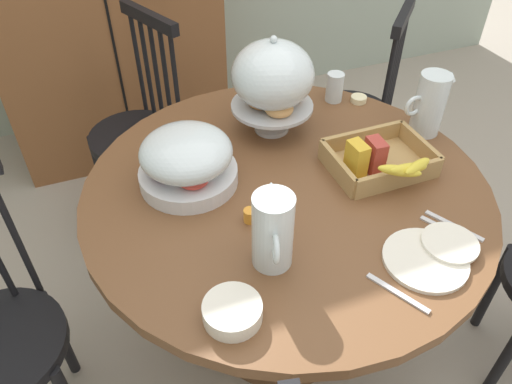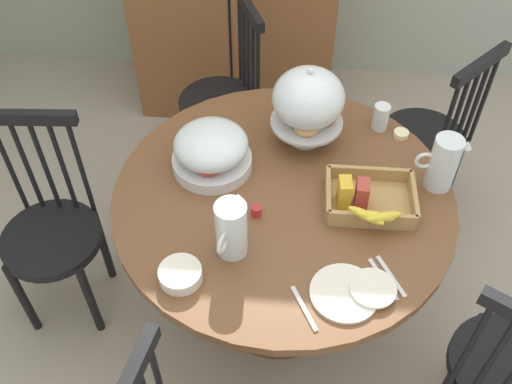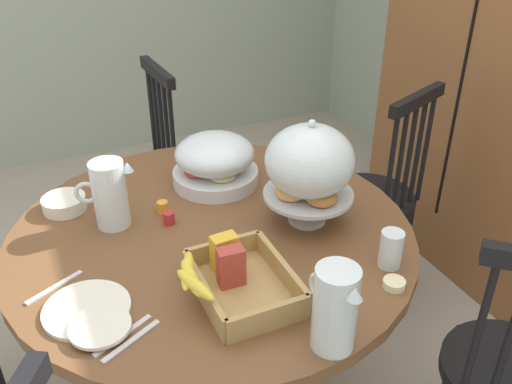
{
  "view_description": "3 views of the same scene",
  "coord_description": "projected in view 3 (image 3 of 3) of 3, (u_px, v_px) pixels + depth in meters",
  "views": [
    {
      "loc": [
        -0.63,
        -1.07,
        1.72
      ],
      "look_at": [
        -0.23,
        -0.03,
        0.74
      ],
      "focal_mm": 34.66,
      "sensor_mm": 36.0,
      "label": 1
    },
    {
      "loc": [
        -0.12,
        -1.47,
        2.31
      ],
      "look_at": [
        -0.23,
        -0.03,
        0.74
      ],
      "focal_mm": 41.17,
      "sensor_mm": 36.0,
      "label": 2
    },
    {
      "loc": [
        1.22,
        -0.49,
        1.7
      ],
      "look_at": [
        -0.13,
        0.12,
        0.84
      ],
      "focal_mm": 38.91,
      "sensor_mm": 36.0,
      "label": 3
    }
  ],
  "objects": [
    {
      "name": "dining_table",
      "position": [
        214.0,
        282.0,
        1.81
      ],
      "size": [
        1.25,
        1.25,
        0.74
      ],
      "color": "brown",
      "rests_on": "ground_plane"
    },
    {
      "name": "windsor_chair_near_window",
      "position": [
        373.0,
        200.0,
        2.42
      ],
      "size": [
        0.43,
        0.44,
        0.97
      ],
      "color": "black",
      "rests_on": "ground_plane"
    },
    {
      "name": "windsor_chair_by_cabinet",
      "position": [
        139.0,
        181.0,
        2.57
      ],
      "size": [
        0.4,
        0.4,
        0.97
      ],
      "color": "black",
      "rests_on": "ground_plane"
    },
    {
      "name": "windsor_chair_host_seat",
      "position": [
        512.0,
        379.0,
        1.57
      ],
      "size": [
        0.47,
        0.47,
        0.97
      ],
      "color": "black",
      "rests_on": "ground_plane"
    },
    {
      "name": "pastry_stand_with_dome",
      "position": [
        310.0,
        165.0,
        1.66
      ],
      "size": [
        0.28,
        0.28,
        0.34
      ],
      "color": "silver",
      "rests_on": "dining_table"
    },
    {
      "name": "fruit_platter_covered",
      "position": [
        215.0,
        161.0,
        1.92
      ],
      "size": [
        0.3,
        0.3,
        0.18
      ],
      "color": "silver",
      "rests_on": "dining_table"
    },
    {
      "name": "orange_juice_pitcher",
      "position": [
        110.0,
        197.0,
        1.69
      ],
      "size": [
        0.1,
        0.18,
        0.22
      ],
      "color": "silver",
      "rests_on": "dining_table"
    },
    {
      "name": "milk_pitcher",
      "position": [
        334.0,
        312.0,
        1.25
      ],
      "size": [
        0.18,
        0.1,
        0.22
      ],
      "color": "silver",
      "rests_on": "dining_table"
    },
    {
      "name": "cereal_basket",
      "position": [
        234.0,
        279.0,
        1.44
      ],
      "size": [
        0.32,
        0.3,
        0.12
      ],
      "color": "tan",
      "rests_on": "dining_table"
    },
    {
      "name": "china_plate_large",
      "position": [
        87.0,
        309.0,
        1.39
      ],
      "size": [
        0.22,
        0.22,
        0.01
      ],
      "primitive_type": "cylinder",
      "color": "white",
      "rests_on": "dining_table"
    },
    {
      "name": "china_plate_small",
      "position": [
        100.0,
        327.0,
        1.32
      ],
      "size": [
        0.15,
        0.15,
        0.01
      ],
      "primitive_type": "cylinder",
      "color": "white",
      "rests_on": "china_plate_large"
    },
    {
      "name": "cereal_bowl",
      "position": [
        64.0,
        203.0,
        1.8
      ],
      "size": [
        0.14,
        0.14,
        0.04
      ],
      "primitive_type": "cylinder",
      "color": "white",
      "rests_on": "dining_table"
    },
    {
      "name": "drinking_glass",
      "position": [
        391.0,
        249.0,
        1.53
      ],
      "size": [
        0.06,
        0.06,
        0.11
      ],
      "primitive_type": "cylinder",
      "color": "silver",
      "rests_on": "dining_table"
    },
    {
      "name": "butter_dish",
      "position": [
        394.0,
        284.0,
        1.47
      ],
      "size": [
        0.06,
        0.06,
        0.02
      ],
      "primitive_type": "cylinder",
      "color": "beige",
      "rests_on": "dining_table"
    },
    {
      "name": "jam_jar_strawberry",
      "position": [
        169.0,
        218.0,
        1.73
      ],
      "size": [
        0.04,
        0.04,
        0.04
      ],
      "primitive_type": "cylinder",
      "color": "#B7282D",
      "rests_on": "dining_table"
    },
    {
      "name": "jam_jar_apricot",
      "position": [
        163.0,
        207.0,
        1.79
      ],
      "size": [
        0.04,
        0.04,
        0.04
      ],
      "primitive_type": "cylinder",
      "color": "orange",
      "rests_on": "dining_table"
    },
    {
      "name": "table_knife",
      "position": [
        123.0,
        335.0,
        1.32
      ],
      "size": [
        0.09,
        0.16,
        0.01
      ],
      "primitive_type": "cube",
      "rotation": [
        0.0,
        0.0,
        5.18
      ],
      "color": "silver",
      "rests_on": "dining_table"
    },
    {
      "name": "dinner_fork",
      "position": [
        131.0,
        341.0,
        1.3
      ],
      "size": [
        0.09,
        0.16,
        0.01
      ],
      "primitive_type": "cube",
      "rotation": [
        0.0,
        0.0,
        5.18
      ],
      "color": "silver",
      "rests_on": "dining_table"
    },
    {
      "name": "soup_spoon",
      "position": [
        55.0,
        287.0,
        1.47
      ],
      "size": [
        0.09,
        0.16,
        0.01
      ],
      "primitive_type": "cube",
      "rotation": [
        0.0,
        0.0,
        5.18
      ],
      "color": "silver",
      "rests_on": "dining_table"
    }
  ]
}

